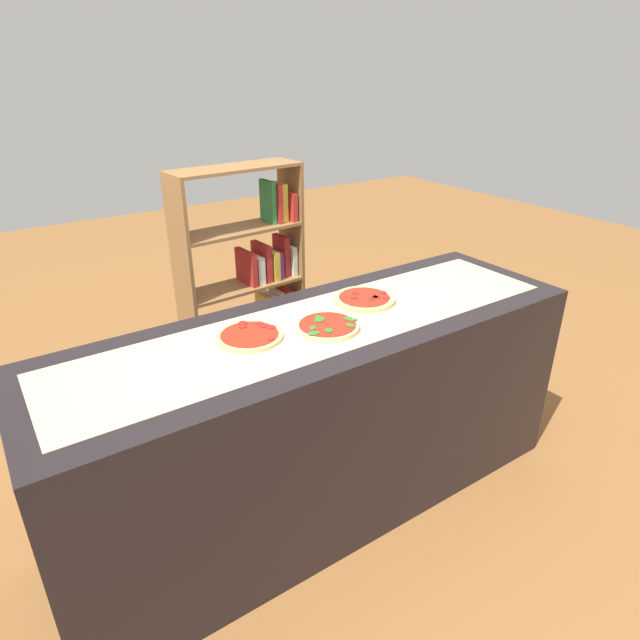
% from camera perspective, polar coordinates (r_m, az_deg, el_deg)
% --- Properties ---
extents(ground_plane, '(12.00, 12.00, 0.00)m').
position_cam_1_polar(ground_plane, '(2.77, -0.00, -18.10)').
color(ground_plane, brown).
extents(counter, '(2.36, 0.72, 0.93)m').
position_cam_1_polar(counter, '(2.47, -0.00, -10.24)').
color(counter, black).
rests_on(counter, ground_plane).
extents(parchment_paper, '(2.19, 0.50, 0.00)m').
position_cam_1_polar(parchment_paper, '(2.23, -0.00, -0.44)').
color(parchment_paper, tan).
rests_on(parchment_paper, counter).
extents(pizza_pepperoni_0, '(0.26, 0.26, 0.02)m').
position_cam_1_polar(pizza_pepperoni_0, '(2.13, -7.44, -1.66)').
color(pizza_pepperoni_0, '#DBB26B').
rests_on(pizza_pepperoni_0, parchment_paper).
extents(pizza_spinach_1, '(0.26, 0.26, 0.03)m').
position_cam_1_polar(pizza_spinach_1, '(2.18, 0.79, -0.67)').
color(pizza_spinach_1, '#E5C17F').
rests_on(pizza_spinach_1, parchment_paper).
extents(pizza_pepperoni_2, '(0.28, 0.28, 0.03)m').
position_cam_1_polar(pizza_pepperoni_2, '(2.45, 4.70, 2.23)').
color(pizza_pepperoni_2, '#DBB26B').
rests_on(pizza_pepperoni_2, parchment_paper).
extents(bookshelf, '(0.77, 0.30, 1.40)m').
position_cam_1_polar(bookshelf, '(3.35, -6.59, 3.08)').
color(bookshelf, brown).
rests_on(bookshelf, ground_plane).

